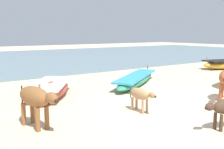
{
  "coord_description": "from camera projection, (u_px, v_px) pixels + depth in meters",
  "views": [
    {
      "loc": [
        -6.37,
        -5.15,
        2.19
      ],
      "look_at": [
        -0.51,
        3.15,
        0.6
      ],
      "focal_mm": 42.81,
      "sensor_mm": 36.0,
      "label": 1
    }
  ],
  "objects": [
    {
      "name": "calf_near_tan",
      "position": [
        141.0,
        95.0,
        7.43
      ],
      "size": [
        0.32,
        1.03,
        0.67
      ],
      "rotation": [
        0.0,
        0.0,
        4.74
      ],
      "color": "tan",
      "rests_on": "ground"
    },
    {
      "name": "ground",
      "position": [
        185.0,
        105.0,
        8.12
      ],
      "size": [
        80.0,
        80.0,
        0.0
      ],
      "primitive_type": "plane",
      "color": "beige"
    },
    {
      "name": "sea_water",
      "position": [
        19.0,
        59.0,
        22.03
      ],
      "size": [
        60.0,
        20.0,
        0.08
      ],
      "primitive_type": "cube",
      "color": "slate",
      "rests_on": "ground"
    },
    {
      "name": "cow_adult_brown",
      "position": [
        35.0,
        98.0,
        6.13
      ],
      "size": [
        0.64,
        1.49,
        0.97
      ],
      "rotation": [
        0.0,
        0.0,
        4.91
      ],
      "color": "brown",
      "rests_on": "ground"
    },
    {
      "name": "fishing_boat_4",
      "position": [
        136.0,
        79.0,
        11.39
      ],
      "size": [
        4.18,
        3.18,
        0.6
      ],
      "rotation": [
        0.0,
        0.0,
        0.59
      ],
      "color": "#338C66",
      "rests_on": "ground"
    },
    {
      "name": "fishing_boat_3",
      "position": [
        51.0,
        89.0,
        9.17
      ],
      "size": [
        2.6,
        3.06,
        0.72
      ],
      "rotation": [
        0.0,
        0.0,
        4.09
      ],
      "color": "#B74733",
      "rests_on": "ground"
    }
  ]
}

